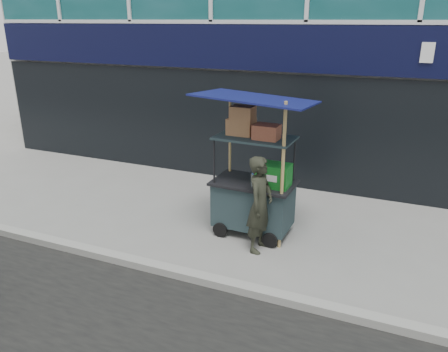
% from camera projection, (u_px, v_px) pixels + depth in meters
% --- Properties ---
extents(ground, '(80.00, 80.00, 0.00)m').
position_uv_depth(ground, '(228.00, 280.00, 6.14)').
color(ground, slate).
rests_on(ground, ground).
extents(curb, '(80.00, 0.18, 0.12)m').
position_uv_depth(curb, '(223.00, 284.00, 5.94)').
color(curb, gray).
rests_on(curb, ground).
extents(vendor_cart, '(1.81, 1.31, 2.40)m').
position_uv_depth(vendor_cart, '(255.00, 187.00, 7.21)').
color(vendor_cart, '#1A292C').
rests_on(vendor_cart, ground).
extents(vendor_man, '(0.41, 0.59, 1.54)m').
position_uv_depth(vendor_man, '(260.00, 205.00, 6.70)').
color(vendor_man, black).
rests_on(vendor_man, ground).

